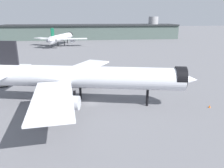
# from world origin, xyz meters

# --- Properties ---
(ground) EXTENTS (900.00, 900.00, 0.00)m
(ground) POSITION_xyz_m (0.00, 0.00, 0.00)
(ground) COLOR slate
(airliner_near_gate) EXTENTS (56.47, 50.25, 16.64)m
(airliner_near_gate) POSITION_xyz_m (-1.41, 0.29, 7.33)
(airliner_near_gate) COLOR silver
(airliner_near_gate) RESTS_ON ground
(airliner_far_taxiway) EXTENTS (41.92, 47.24, 14.64)m
(airliner_far_taxiway) POSITION_xyz_m (-10.19, 126.69, 6.46)
(airliner_far_taxiway) COLOR white
(airliner_far_taxiway) RESTS_ON ground
(terminal_building) EXTENTS (180.76, 44.89, 22.47)m
(terminal_building) POSITION_xyz_m (21.72, 177.10, 7.51)
(terminal_building) COLOR #475651
(terminal_building) RESTS_ON ground
(baggage_tug_wing) EXTENTS (3.09, 3.57, 1.85)m
(baggage_tug_wing) POSITION_xyz_m (11.18, 32.36, 0.97)
(baggage_tug_wing) COLOR black
(baggage_tug_wing) RESTS_ON ground
(baggage_cart_trailing) EXTENTS (2.59, 2.20, 1.82)m
(baggage_cart_trailing) POSITION_xyz_m (-27.22, 20.05, 0.98)
(baggage_cart_trailing) COLOR black
(baggage_cart_trailing) RESTS_ON ground
(traffic_cone_near_nose) EXTENTS (0.56, 0.56, 0.70)m
(traffic_cone_near_nose) POSITION_xyz_m (29.85, -9.01, 0.35)
(traffic_cone_near_nose) COLOR #F2600C
(traffic_cone_near_nose) RESTS_ON ground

